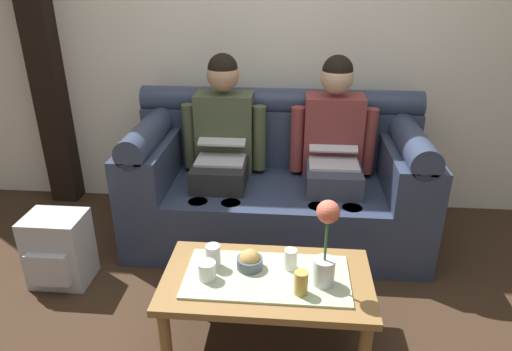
% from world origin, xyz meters
% --- Properties ---
extents(back_wall_patterned, '(6.00, 0.12, 2.90)m').
position_xyz_m(back_wall_patterned, '(0.00, 1.70, 1.45)').
color(back_wall_patterned, silver).
rests_on(back_wall_patterned, ground_plane).
extents(timber_pillar, '(0.20, 0.20, 2.90)m').
position_xyz_m(timber_pillar, '(-1.71, 1.58, 1.45)').
color(timber_pillar, black).
rests_on(timber_pillar, ground_plane).
extents(couch, '(1.91, 0.88, 0.96)m').
position_xyz_m(couch, '(0.00, 1.17, 0.38)').
color(couch, '#2D3851').
rests_on(couch, ground_plane).
extents(person_left, '(0.56, 0.67, 1.22)m').
position_xyz_m(person_left, '(-0.36, 1.17, 0.66)').
color(person_left, '#232326').
rests_on(person_left, ground_plane).
extents(person_right, '(0.56, 0.67, 1.22)m').
position_xyz_m(person_right, '(0.36, 1.17, 0.66)').
color(person_right, '#383D4C').
rests_on(person_right, ground_plane).
extents(coffee_table, '(0.98, 0.55, 0.40)m').
position_xyz_m(coffee_table, '(0.00, 0.11, 0.34)').
color(coffee_table, olive).
rests_on(coffee_table, ground_plane).
extents(flower_vase, '(0.10, 0.10, 0.42)m').
position_xyz_m(flower_vase, '(0.26, 0.08, 0.60)').
color(flower_vase, silver).
rests_on(flower_vase, coffee_table).
extents(snack_bowl, '(0.12, 0.12, 0.10)m').
position_xyz_m(snack_bowl, '(-0.09, 0.17, 0.44)').
color(snack_bowl, '#4C5666').
rests_on(snack_bowl, coffee_table).
extents(cup_near_left, '(0.08, 0.08, 0.09)m').
position_xyz_m(cup_near_left, '(-0.27, 0.07, 0.44)').
color(cup_near_left, white).
rests_on(cup_near_left, coffee_table).
extents(cup_near_right, '(0.07, 0.07, 0.12)m').
position_xyz_m(cup_near_right, '(-0.26, 0.16, 0.46)').
color(cup_near_right, silver).
rests_on(cup_near_right, coffee_table).
extents(cup_far_center, '(0.06, 0.06, 0.11)m').
position_xyz_m(cup_far_center, '(0.16, 0.00, 0.45)').
color(cup_far_center, gold).
rests_on(cup_far_center, coffee_table).
extents(cup_far_left, '(0.06, 0.06, 0.10)m').
position_xyz_m(cup_far_left, '(0.11, 0.18, 0.45)').
color(cup_far_left, white).
rests_on(cup_far_left, coffee_table).
extents(backpack_left, '(0.33, 0.30, 0.43)m').
position_xyz_m(backpack_left, '(-1.24, 0.50, 0.21)').
color(backpack_left, '#B7B7BC').
rests_on(backpack_left, ground_plane).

